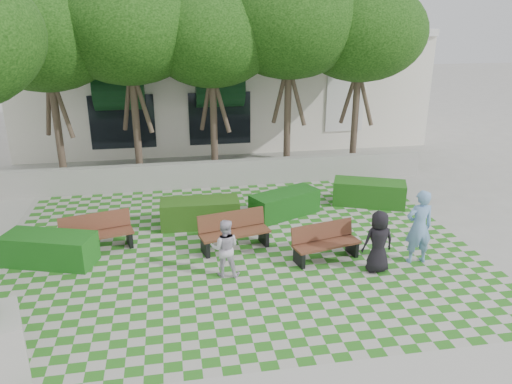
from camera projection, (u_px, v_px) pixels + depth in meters
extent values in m
plane|color=gray|center=(247.00, 268.00, 12.08)|extent=(90.00, 90.00, 0.00)
plane|color=#2B721E|center=(241.00, 250.00, 13.01)|extent=(12.00, 12.00, 0.00)
cube|color=#9E9B93|center=(219.00, 173.00, 17.67)|extent=(15.00, 0.36, 0.90)
cube|color=#532C1C|center=(327.00, 244.00, 12.36)|extent=(1.78, 0.89, 0.06)
cube|color=#532C1C|center=(322.00, 231.00, 12.49)|extent=(1.69, 0.50, 0.43)
cube|color=black|center=(299.00, 258.00, 12.16)|extent=(0.20, 0.48, 0.42)
cube|color=black|center=(352.00, 247.00, 12.71)|extent=(0.20, 0.48, 0.42)
cube|color=#532E1C|center=(235.00, 233.00, 12.90)|extent=(1.91, 0.95, 0.06)
cube|color=#532E1C|center=(231.00, 220.00, 13.04)|extent=(1.81, 0.53, 0.46)
cube|color=black|center=(205.00, 247.00, 12.69)|extent=(0.21, 0.52, 0.45)
cube|color=black|center=(264.00, 236.00, 13.28)|extent=(0.21, 0.52, 0.45)
cube|color=#5B2F1F|center=(97.00, 235.00, 12.82)|extent=(1.88, 0.97, 0.06)
cube|color=#5B2F1F|center=(95.00, 221.00, 12.95)|extent=(1.78, 0.56, 0.45)
cube|color=black|center=(66.00, 249.00, 12.59)|extent=(0.22, 0.51, 0.44)
cube|color=black|center=(129.00, 237.00, 13.21)|extent=(0.22, 0.51, 0.44)
cube|color=#1B4F15|center=(369.00, 193.00, 15.95)|extent=(2.41, 1.68, 0.78)
cube|color=#124713|center=(285.00, 204.00, 15.10)|extent=(2.27, 1.65, 0.74)
cube|color=#204612|center=(200.00, 213.00, 14.38)|extent=(2.26, 0.96, 0.78)
cube|color=#155015|center=(50.00, 249.00, 12.19)|extent=(2.35, 1.52, 0.77)
imported|color=#709CCD|center=(419.00, 227.00, 12.08)|extent=(0.69, 0.45, 1.88)
imported|color=black|center=(378.00, 242.00, 11.72)|extent=(0.76, 0.50, 1.52)
imported|color=silver|center=(225.00, 248.00, 11.55)|extent=(0.78, 0.66, 1.40)
cylinder|color=#47382B|center=(58.00, 133.00, 17.58)|extent=(0.26, 0.26, 3.64)
ellipsoid|color=#1E4C11|center=(45.00, 37.00, 16.47)|extent=(4.80, 4.80, 3.60)
cylinder|color=#47382B|center=(137.00, 128.00, 18.00)|extent=(0.26, 0.26, 3.81)
ellipsoid|color=#1E4C11|center=(128.00, 29.00, 16.84)|extent=(5.00, 5.00, 3.75)
cylinder|color=#47382B|center=(214.00, 128.00, 18.50)|extent=(0.26, 0.26, 3.58)
ellipsoid|color=#1E4C11|center=(211.00, 38.00, 17.41)|extent=(4.60, 4.60, 3.45)
cylinder|color=#47382B|center=(287.00, 120.00, 18.91)|extent=(0.26, 0.26, 3.92)
ellipsoid|color=#1E4C11|center=(289.00, 23.00, 17.71)|extent=(5.20, 5.20, 3.90)
cylinder|color=#47382B|center=(355.00, 121.00, 19.39)|extent=(0.26, 0.26, 3.70)
ellipsoid|color=#1E4C11|center=(361.00, 32.00, 18.26)|extent=(4.80, 4.80, 3.60)
cube|color=white|center=(221.00, 84.00, 24.53)|extent=(18.00, 8.00, 5.00)
cube|color=white|center=(230.00, 34.00, 19.98)|extent=(18.00, 0.30, 0.30)
cube|color=black|center=(345.00, 100.00, 21.74)|extent=(1.40, 0.10, 2.40)
cylinder|color=#0E3517|center=(119.00, 87.00, 19.90)|extent=(3.00, 1.80, 1.80)
cube|color=black|center=(123.00, 122.00, 20.38)|extent=(2.60, 0.08, 2.20)
cylinder|color=#0E3517|center=(219.00, 85.00, 20.56)|extent=(3.00, 1.80, 1.80)
cube|color=black|center=(220.00, 118.00, 21.04)|extent=(2.60, 0.08, 2.20)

